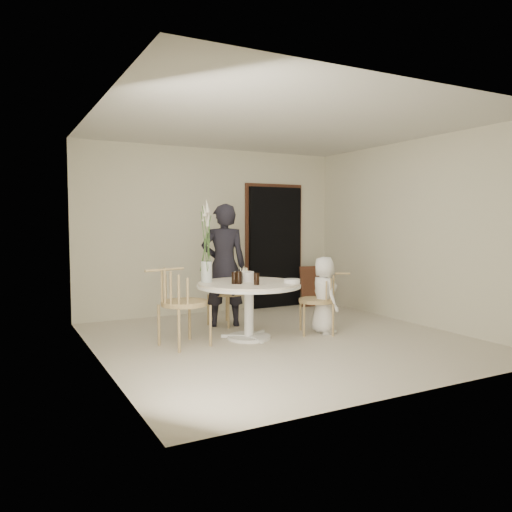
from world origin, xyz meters
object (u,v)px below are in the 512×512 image
table (249,291)px  chair_right (325,294)px  girl (224,265)px  flower_vase (206,250)px  birthday_cake (244,276)px  chair_left (175,296)px  chair_far (221,286)px  boy (324,295)px

table → chair_right: chair_right is taller
girl → flower_vase: 0.83m
chair_right → birthday_cake: (-1.04, 0.35, 0.26)m
flower_vase → chair_left: bearing=-152.1°
birthday_cake → chair_far: bearing=85.7°
boy → table: bearing=86.3°
boy → flower_vase: size_ratio=0.98×
table → girl: (0.04, 0.88, 0.26)m
chair_right → boy: bearing=-145.3°
table → chair_right: size_ratio=1.60×
chair_far → chair_left: 1.50m
table → boy: bearing=-9.8°
boy → flower_vase: bearing=79.4°
table → chair_left: (-0.99, -0.00, 0.01)m
chair_far → boy: boy is taller
chair_far → birthday_cake: 0.93m
flower_vase → chair_right: bearing=-17.4°
chair_right → chair_left: 2.05m
girl → boy: 1.50m
table → flower_vase: 0.75m
chair_left → chair_far: bearing=-59.4°
boy → birthday_cake: boy is taller
chair_right → table: bearing=-74.9°
chair_right → birthday_cake: bearing=-82.7°
table → birthday_cake: size_ratio=5.17×
chair_left → flower_vase: flower_vase is taller
table → chair_far: (0.08, 1.04, -0.06)m
birthday_cake → flower_vase: (-0.48, 0.12, 0.35)m
boy → birthday_cake: (-1.04, 0.33, 0.27)m
birthday_cake → flower_vase: flower_vase is taller
chair_left → girl: 1.38m
chair_far → chair_left: size_ratio=0.89×
chair_far → boy: 1.56m
table → girl: girl is taller
chair_far → flower_vase: size_ratio=0.81×
boy → birthday_cake: bearing=78.5°
chair_left → boy: (2.04, -0.18, -0.11)m
girl → chair_right: bearing=152.1°
birthday_cake → chair_left: bearing=-171.3°
chair_far → birthday_cake: (-0.07, -0.89, 0.23)m
chair_far → chair_right: chair_far is taller
table → chair_far: bearing=85.9°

